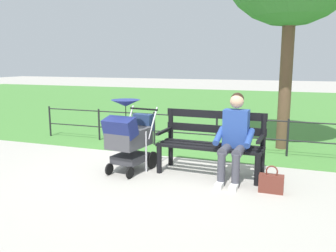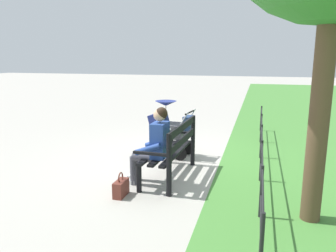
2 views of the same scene
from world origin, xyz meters
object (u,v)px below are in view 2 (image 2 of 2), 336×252
Objects in this scene: park_bench at (173,148)px; stroller at (169,128)px; person_on_bench at (153,144)px; handbag at (121,188)px.

stroller is at bearing 18.20° from park_bench.
person_on_bench is at bearing -173.65° from stroller.
stroller is 2.22m from handbag.
person_on_bench is at bearing 149.61° from park_bench.
park_bench is at bearing -30.29° from handbag.
park_bench reaches higher than handbag.
park_bench is 4.38× the size of handbag.
person_on_bench is 1.11× the size of stroller.
park_bench is 1.41× the size of stroller.
park_bench is 1.17m from handbag.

